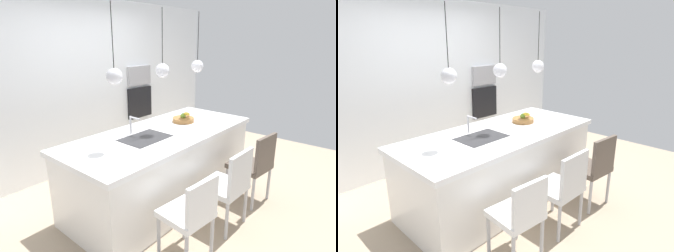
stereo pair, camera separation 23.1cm
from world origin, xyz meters
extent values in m
plane|color=tan|center=(0.00, 0.00, 0.00)|extent=(6.60, 6.60, 0.00)
cube|color=white|center=(0.00, 1.65, 1.30)|extent=(6.00, 0.10, 2.60)
cube|color=white|center=(0.00, 0.00, 0.42)|extent=(2.51, 1.03, 0.84)
cube|color=white|center=(0.00, 0.00, 0.87)|extent=(2.57, 1.09, 0.06)
cube|color=#2D2D30|center=(-0.31, 0.00, 0.90)|extent=(0.56, 0.40, 0.02)
cylinder|color=silver|center=(-0.31, 0.24, 1.01)|extent=(0.02, 0.02, 0.22)
cylinder|color=silver|center=(-0.31, 0.16, 1.11)|extent=(0.02, 0.16, 0.02)
cylinder|color=#9E6B38|center=(0.51, 0.07, 0.93)|extent=(0.30, 0.30, 0.06)
sphere|color=olive|center=(0.50, 0.07, 0.99)|extent=(0.08, 0.08, 0.08)
ellipsoid|color=yellow|center=(0.55, 0.04, 1.01)|extent=(0.19, 0.07, 0.10)
cube|color=#9E9EA3|center=(1.15, 1.58, 1.36)|extent=(0.54, 0.08, 0.34)
cube|color=black|center=(1.15, 1.58, 0.86)|extent=(0.56, 0.08, 0.56)
cube|color=white|center=(-0.67, -0.86, 0.46)|extent=(0.46, 0.45, 0.06)
cube|color=white|center=(-0.69, -1.05, 0.68)|extent=(0.40, 0.08, 0.37)
cylinder|color=#B2B2B7|center=(-0.47, -0.70, 0.22)|extent=(0.04, 0.04, 0.43)
cylinder|color=#B2B2B7|center=(-0.83, -0.67, 0.22)|extent=(0.04, 0.04, 0.43)
cylinder|color=#B2B2B7|center=(-0.51, -1.05, 0.22)|extent=(0.04, 0.04, 0.43)
cube|color=silver|center=(0.00, -0.86, 0.46)|extent=(0.47, 0.45, 0.06)
cube|color=silver|center=(-0.01, -1.06, 0.70)|extent=(0.44, 0.05, 0.42)
cylinder|color=#B2B2B7|center=(0.20, -0.68, 0.21)|extent=(0.04, 0.04, 0.43)
cylinder|color=#B2B2B7|center=(-0.20, -0.66, 0.21)|extent=(0.04, 0.04, 0.43)
cylinder|color=#B2B2B7|center=(0.19, -1.06, 0.21)|extent=(0.04, 0.04, 0.43)
cylinder|color=#B2B2B7|center=(-0.21, -1.04, 0.21)|extent=(0.04, 0.04, 0.43)
cube|color=brown|center=(0.67, -0.86, 0.47)|extent=(0.49, 0.48, 0.06)
cube|color=brown|center=(0.65, -1.06, 0.70)|extent=(0.42, 0.09, 0.41)
cylinder|color=#B2B2B7|center=(0.88, -0.69, 0.22)|extent=(0.04, 0.04, 0.44)
cylinder|color=#B2B2B7|center=(0.50, -0.65, 0.22)|extent=(0.04, 0.04, 0.44)
cylinder|color=#B2B2B7|center=(0.84, -1.07, 0.22)|extent=(0.04, 0.04, 0.44)
cylinder|color=#B2B2B7|center=(0.46, -1.03, 0.22)|extent=(0.04, 0.04, 0.44)
sphere|color=silver|center=(-0.71, 0.00, 1.65)|extent=(0.16, 0.16, 0.16)
cylinder|color=black|center=(-0.71, 0.00, 2.03)|extent=(0.01, 0.01, 0.60)
sphere|color=silver|center=(0.00, 0.00, 1.65)|extent=(0.16, 0.16, 0.16)
cylinder|color=black|center=(0.00, 0.00, 2.03)|extent=(0.01, 0.01, 0.60)
sphere|color=silver|center=(0.71, 0.00, 1.65)|extent=(0.16, 0.16, 0.16)
cylinder|color=black|center=(0.71, 0.00, 2.03)|extent=(0.01, 0.01, 0.60)
camera|label=1|loc=(-2.50, -2.19, 2.00)|focal=30.44mm
camera|label=2|loc=(-2.35, -2.36, 2.00)|focal=30.44mm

